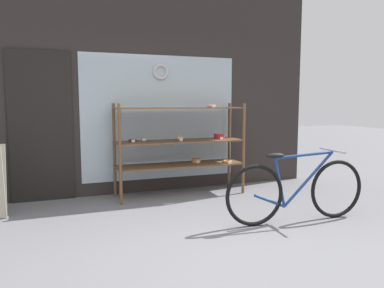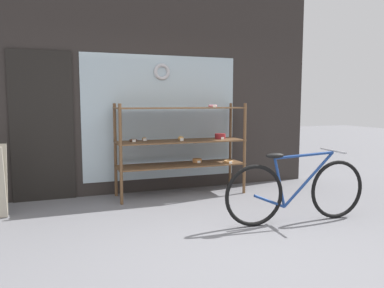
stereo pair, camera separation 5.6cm
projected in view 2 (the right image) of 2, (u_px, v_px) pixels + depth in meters
name	position (u px, v px, depth m)	size (l,w,h in m)	color
ground_plane	(216.00, 253.00, 3.45)	(30.00, 30.00, 0.00)	slate
storefront_facade	(146.00, 80.00, 5.70)	(5.53, 0.13, 3.54)	#2D2826
display_case	(183.00, 140.00, 5.58)	(1.91, 0.54, 1.37)	brown
bicycle	(297.00, 190.00, 4.32)	(1.78, 0.46, 0.83)	black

